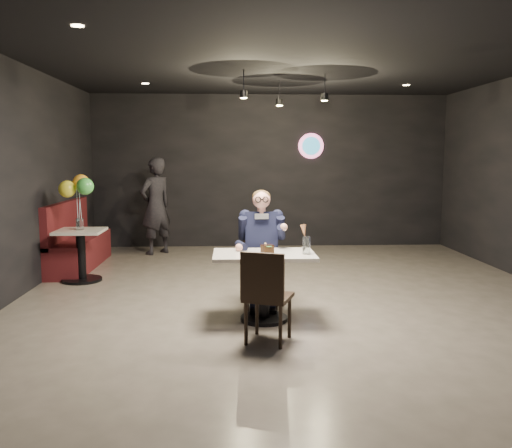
{
  "coord_description": "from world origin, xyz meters",
  "views": [
    {
      "loc": [
        -0.78,
        -6.28,
        1.79
      ],
      "look_at": [
        -0.49,
        0.1,
        0.99
      ],
      "focal_mm": 38.0,
      "sensor_mm": 36.0,
      "label": 1
    }
  ],
  "objects_px": {
    "main_table": "(264,287)",
    "balloon_vase": "(80,224)",
    "seated_man": "(261,247)",
    "passerby": "(156,206)",
    "chair_near": "(268,295)",
    "booth_bench": "(79,235)",
    "chair_far": "(261,269)",
    "side_table": "(81,253)",
    "sundae_glass": "(306,245)"
  },
  "relations": [
    {
      "from": "chair_far",
      "to": "side_table",
      "type": "distance_m",
      "value": 2.91
    },
    {
      "from": "main_table",
      "to": "side_table",
      "type": "xyz_separation_m",
      "value": [
        -2.52,
        2.01,
        0.03
      ]
    },
    {
      "from": "seated_man",
      "to": "chair_near",
      "type": "bearing_deg",
      "value": -90.0
    },
    {
      "from": "side_table",
      "to": "passerby",
      "type": "distance_m",
      "value": 2.38
    },
    {
      "from": "chair_far",
      "to": "passerby",
      "type": "relative_size",
      "value": 0.52
    },
    {
      "from": "chair_near",
      "to": "balloon_vase",
      "type": "xyz_separation_m",
      "value": [
        -2.52,
        2.69,
        0.37
      ]
    },
    {
      "from": "side_table",
      "to": "booth_bench",
      "type": "bearing_deg",
      "value": 106.7
    },
    {
      "from": "booth_bench",
      "to": "side_table",
      "type": "relative_size",
      "value": 2.64
    },
    {
      "from": "seated_man",
      "to": "chair_far",
      "type": "bearing_deg",
      "value": 90.0
    },
    {
      "from": "booth_bench",
      "to": "balloon_vase",
      "type": "relative_size",
      "value": 13.16
    },
    {
      "from": "sundae_glass",
      "to": "chair_far",
      "type": "bearing_deg",
      "value": 126.09
    },
    {
      "from": "booth_bench",
      "to": "passerby",
      "type": "height_order",
      "value": "passerby"
    },
    {
      "from": "chair_far",
      "to": "booth_bench",
      "type": "distance_m",
      "value": 3.74
    },
    {
      "from": "main_table",
      "to": "side_table",
      "type": "distance_m",
      "value": 3.22
    },
    {
      "from": "chair_far",
      "to": "sundae_glass",
      "type": "distance_m",
      "value": 0.86
    },
    {
      "from": "sundae_glass",
      "to": "side_table",
      "type": "bearing_deg",
      "value": 145.03
    },
    {
      "from": "sundae_glass",
      "to": "passerby",
      "type": "bearing_deg",
      "value": 117.16
    },
    {
      "from": "passerby",
      "to": "sundae_glass",
      "type": "bearing_deg",
      "value": 72.9
    },
    {
      "from": "chair_far",
      "to": "balloon_vase",
      "type": "xyz_separation_m",
      "value": [
        -2.52,
        1.46,
        0.37
      ]
    },
    {
      "from": "seated_man",
      "to": "sundae_glass",
      "type": "height_order",
      "value": "seated_man"
    },
    {
      "from": "chair_far",
      "to": "booth_bench",
      "type": "height_order",
      "value": "booth_bench"
    },
    {
      "from": "chair_far",
      "to": "chair_near",
      "type": "xyz_separation_m",
      "value": [
        0.0,
        -1.24,
        0.0
      ]
    },
    {
      "from": "sundae_glass",
      "to": "balloon_vase",
      "type": "distance_m",
      "value": 3.63
    },
    {
      "from": "seated_man",
      "to": "main_table",
      "type": "bearing_deg",
      "value": -90.0
    },
    {
      "from": "booth_bench",
      "to": "sundae_glass",
      "type": "bearing_deg",
      "value": -43.25
    },
    {
      "from": "passerby",
      "to": "chair_far",
      "type": "bearing_deg",
      "value": 71.21
    },
    {
      "from": "passerby",
      "to": "booth_bench",
      "type": "bearing_deg",
      "value": 3.57
    },
    {
      "from": "seated_man",
      "to": "booth_bench",
      "type": "distance_m",
      "value": 3.74
    },
    {
      "from": "chair_near",
      "to": "passerby",
      "type": "distance_m",
      "value": 5.2
    },
    {
      "from": "sundae_glass",
      "to": "passerby",
      "type": "xyz_separation_m",
      "value": [
        -2.19,
        4.27,
        0.05
      ]
    },
    {
      "from": "main_table",
      "to": "chair_near",
      "type": "bearing_deg",
      "value": -90.0
    },
    {
      "from": "booth_bench",
      "to": "balloon_vase",
      "type": "distance_m",
      "value": 1.09
    },
    {
      "from": "main_table",
      "to": "balloon_vase",
      "type": "relative_size",
      "value": 6.75
    },
    {
      "from": "chair_far",
      "to": "chair_near",
      "type": "distance_m",
      "value": 1.24
    },
    {
      "from": "main_table",
      "to": "chair_far",
      "type": "distance_m",
      "value": 0.56
    },
    {
      "from": "chair_far",
      "to": "sundae_glass",
      "type": "relative_size",
      "value": 4.92
    },
    {
      "from": "chair_near",
      "to": "seated_man",
      "type": "bearing_deg",
      "value": 110.52
    },
    {
      "from": "seated_man",
      "to": "passerby",
      "type": "xyz_separation_m",
      "value": [
        -1.74,
        3.65,
        0.17
      ]
    },
    {
      "from": "chair_near",
      "to": "passerby",
      "type": "xyz_separation_m",
      "value": [
        -1.74,
        4.89,
        0.43
      ]
    },
    {
      "from": "chair_far",
      "to": "balloon_vase",
      "type": "relative_size",
      "value": 5.64
    },
    {
      "from": "chair_far",
      "to": "booth_bench",
      "type": "relative_size",
      "value": 0.43
    },
    {
      "from": "chair_near",
      "to": "main_table",
      "type": "bearing_deg",
      "value": 110.52
    },
    {
      "from": "side_table",
      "to": "chair_near",
      "type": "bearing_deg",
      "value": -46.92
    },
    {
      "from": "chair_far",
      "to": "side_table",
      "type": "height_order",
      "value": "chair_far"
    },
    {
      "from": "seated_man",
      "to": "passerby",
      "type": "relative_size",
      "value": 0.81
    },
    {
      "from": "sundae_glass",
      "to": "passerby",
      "type": "relative_size",
      "value": 0.11
    },
    {
      "from": "main_table",
      "to": "booth_bench",
      "type": "xyz_separation_m",
      "value": [
        -2.82,
        3.01,
        0.16
      ]
    },
    {
      "from": "chair_near",
      "to": "sundae_glass",
      "type": "relative_size",
      "value": 4.92
    },
    {
      "from": "booth_bench",
      "to": "balloon_vase",
      "type": "xyz_separation_m",
      "value": [
        0.3,
        -1.0,
        0.3
      ]
    },
    {
      "from": "chair_far",
      "to": "seated_man",
      "type": "xyz_separation_m",
      "value": [
        0.0,
        -0.0,
        0.26
      ]
    }
  ]
}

